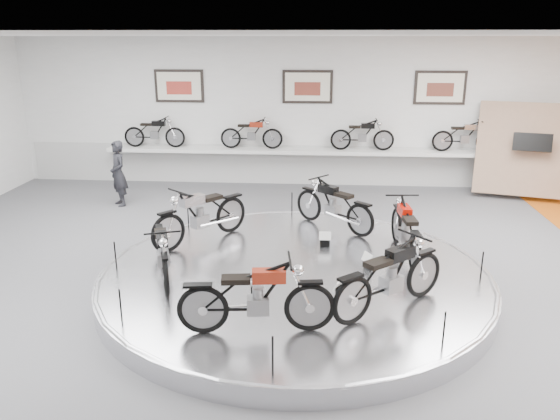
# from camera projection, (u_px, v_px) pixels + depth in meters

# --- Properties ---
(floor) EXTENTS (16.00, 16.00, 0.00)m
(floor) POSITION_uv_depth(u_px,v_px,m) (294.00, 295.00, 8.83)
(floor) COLOR #565658
(floor) RESTS_ON ground
(ceiling) EXTENTS (16.00, 16.00, 0.00)m
(ceiling) POSITION_uv_depth(u_px,v_px,m) (296.00, 36.00, 7.61)
(ceiling) COLOR white
(ceiling) RESTS_ON wall_back
(wall_back) EXTENTS (16.00, 0.00, 16.00)m
(wall_back) POSITION_uv_depth(u_px,v_px,m) (307.00, 113.00, 14.87)
(wall_back) COLOR silver
(wall_back) RESTS_ON floor
(dado_band) EXTENTS (15.68, 0.04, 1.10)m
(dado_band) POSITION_uv_depth(u_px,v_px,m) (306.00, 165.00, 15.29)
(dado_band) COLOR #BCBCBA
(dado_band) RESTS_ON floor
(display_platform) EXTENTS (6.40, 6.40, 0.30)m
(display_platform) POSITION_uv_depth(u_px,v_px,m) (295.00, 278.00, 9.06)
(display_platform) COLOR silver
(display_platform) RESTS_ON floor
(platform_rim) EXTENTS (6.40, 6.40, 0.10)m
(platform_rim) POSITION_uv_depth(u_px,v_px,m) (295.00, 272.00, 9.03)
(platform_rim) COLOR #B2B2BA
(platform_rim) RESTS_ON display_platform
(shelf) EXTENTS (11.00, 0.55, 0.10)m
(shelf) POSITION_uv_depth(u_px,v_px,m) (306.00, 151.00, 14.89)
(shelf) COLOR silver
(shelf) RESTS_ON wall_back
(poster_left) EXTENTS (1.35, 0.06, 0.88)m
(poster_left) POSITION_uv_depth(u_px,v_px,m) (179.00, 86.00, 14.86)
(poster_left) COLOR white
(poster_left) RESTS_ON wall_back
(poster_center) EXTENTS (1.35, 0.06, 0.88)m
(poster_center) POSITION_uv_depth(u_px,v_px,m) (307.00, 87.00, 14.62)
(poster_center) COLOR white
(poster_center) RESTS_ON wall_back
(poster_right) EXTENTS (1.35, 0.06, 0.88)m
(poster_right) POSITION_uv_depth(u_px,v_px,m) (440.00, 88.00, 14.37)
(poster_right) COLOR white
(poster_right) RESTS_ON wall_back
(display_panel) EXTENTS (2.56, 1.52, 2.30)m
(display_panel) POSITION_uv_depth(u_px,v_px,m) (526.00, 149.00, 13.85)
(display_panel) COLOR #97775D
(display_panel) RESTS_ON floor
(shelf_bike_a) EXTENTS (1.22, 0.43, 0.73)m
(shelf_bike_a) POSITION_uv_depth(u_px,v_px,m) (155.00, 134.00, 15.06)
(shelf_bike_a) COLOR black
(shelf_bike_a) RESTS_ON shelf
(shelf_bike_b) EXTENTS (1.22, 0.43, 0.73)m
(shelf_bike_b) POSITION_uv_depth(u_px,v_px,m) (252.00, 135.00, 14.87)
(shelf_bike_b) COLOR maroon
(shelf_bike_b) RESTS_ON shelf
(shelf_bike_c) EXTENTS (1.22, 0.43, 0.73)m
(shelf_bike_c) POSITION_uv_depth(u_px,v_px,m) (362.00, 137.00, 14.66)
(shelf_bike_c) COLOR black
(shelf_bike_c) RESTS_ON shelf
(shelf_bike_d) EXTENTS (1.22, 0.43, 0.73)m
(shelf_bike_d) POSITION_uv_depth(u_px,v_px,m) (465.00, 138.00, 14.47)
(shelf_bike_d) COLOR #ACABB0
(shelf_bike_d) RESTS_ON shelf
(bike_a) EXTENTS (0.75, 1.78, 1.02)m
(bike_a) POSITION_uv_depth(u_px,v_px,m) (406.00, 229.00, 9.42)
(bike_a) COLOR #AD0D03
(bike_a) RESTS_ON display_platform
(bike_b) EXTENTS (1.66, 1.58, 1.00)m
(bike_b) POSITION_uv_depth(u_px,v_px,m) (334.00, 204.00, 10.85)
(bike_b) COLOR black
(bike_b) RESTS_ON display_platform
(bike_c) EXTENTS (1.68, 1.82, 1.08)m
(bike_c) POSITION_uv_depth(u_px,v_px,m) (201.00, 214.00, 10.12)
(bike_c) COLOR #ACABB0
(bike_c) RESTS_ON display_platform
(bike_d) EXTENTS (1.05, 1.68, 0.93)m
(bike_d) POSITION_uv_depth(u_px,v_px,m) (163.00, 251.00, 8.58)
(bike_d) COLOR black
(bike_d) RESTS_ON display_platform
(bike_e) EXTENTS (1.80, 0.81, 1.02)m
(bike_e) POSITION_uv_depth(u_px,v_px,m) (256.00, 297.00, 6.98)
(bike_e) COLOR maroon
(bike_e) RESTS_ON display_platform
(bike_f) EXTENTS (1.77, 1.62, 1.05)m
(bike_f) POSITION_uv_depth(u_px,v_px,m) (391.00, 276.00, 7.56)
(bike_f) COLOR black
(bike_f) RESTS_ON display_platform
(visitor) EXTENTS (0.67, 0.70, 1.60)m
(visitor) POSITION_uv_depth(u_px,v_px,m) (118.00, 174.00, 13.28)
(visitor) COLOR black
(visitor) RESTS_ON floor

